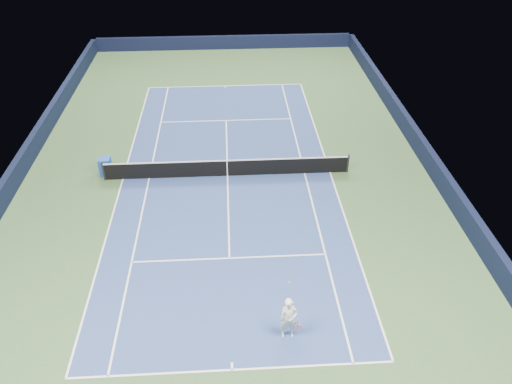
{
  "coord_description": "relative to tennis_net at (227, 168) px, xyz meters",
  "views": [
    {
      "loc": [
        0.19,
        -22.12,
        14.49
      ],
      "look_at": [
        1.33,
        -3.0,
        1.0
      ],
      "focal_mm": 35.0,
      "sensor_mm": 36.0,
      "label": 1
    }
  ],
  "objects": [
    {
      "name": "ground",
      "position": [
        0.0,
        0.0,
        -0.5
      ],
      "size": [
        40.0,
        40.0,
        0.0
      ],
      "primitive_type": "plane",
      "color": "#35522D",
      "rests_on": "ground"
    },
    {
      "name": "wall_far",
      "position": [
        0.0,
        19.82,
        0.05
      ],
      "size": [
        22.0,
        0.35,
        1.1
      ],
      "primitive_type": "cube",
      "color": "black",
      "rests_on": "ground"
    },
    {
      "name": "wall_right",
      "position": [
        10.82,
        0.0,
        0.05
      ],
      "size": [
        0.35,
        40.0,
        1.1
      ],
      "primitive_type": "cube",
      "color": "black",
      "rests_on": "ground"
    },
    {
      "name": "wall_left",
      "position": [
        -10.82,
        0.0,
        0.05
      ],
      "size": [
        0.35,
        40.0,
        1.1
      ],
      "primitive_type": "cube",
      "color": "black",
      "rests_on": "ground"
    },
    {
      "name": "court_surface",
      "position": [
        0.0,
        0.0,
        -0.5
      ],
      "size": [
        10.97,
        23.77,
        0.01
      ],
      "primitive_type": "cube",
      "color": "navy",
      "rests_on": "ground"
    },
    {
      "name": "baseline_far",
      "position": [
        0.0,
        11.88,
        -0.5
      ],
      "size": [
        10.97,
        0.08,
        0.0
      ],
      "primitive_type": "cube",
      "color": "white",
      "rests_on": "ground"
    },
    {
      "name": "baseline_near",
      "position": [
        0.0,
        -11.88,
        -0.5
      ],
      "size": [
        10.97,
        0.08,
        0.0
      ],
      "primitive_type": "cube",
      "color": "white",
      "rests_on": "ground"
    },
    {
      "name": "sideline_doubles_right",
      "position": [
        5.49,
        0.0,
        -0.5
      ],
      "size": [
        0.08,
        23.77,
        0.0
      ],
      "primitive_type": "cube",
      "color": "white",
      "rests_on": "ground"
    },
    {
      "name": "sideline_doubles_left",
      "position": [
        -5.49,
        0.0,
        -0.5
      ],
      "size": [
        0.08,
        23.77,
        0.0
      ],
      "primitive_type": "cube",
      "color": "white",
      "rests_on": "ground"
    },
    {
      "name": "sideline_singles_right",
      "position": [
        4.12,
        0.0,
        -0.5
      ],
      "size": [
        0.08,
        23.77,
        0.0
      ],
      "primitive_type": "cube",
      "color": "white",
      "rests_on": "ground"
    },
    {
      "name": "sideline_singles_left",
      "position": [
        -4.12,
        0.0,
        -0.5
      ],
      "size": [
        0.08,
        23.77,
        0.0
      ],
      "primitive_type": "cube",
      "color": "white",
      "rests_on": "ground"
    },
    {
      "name": "service_line_far",
      "position": [
        0.0,
        6.4,
        -0.5
      ],
      "size": [
        8.23,
        0.08,
        0.0
      ],
      "primitive_type": "cube",
      "color": "white",
      "rests_on": "ground"
    },
    {
      "name": "service_line_near",
      "position": [
        0.0,
        -6.4,
        -0.5
      ],
      "size": [
        8.23,
        0.08,
        0.0
      ],
      "primitive_type": "cube",
      "color": "white",
      "rests_on": "ground"
    },
    {
      "name": "center_service_line",
      "position": [
        0.0,
        0.0,
        -0.5
      ],
      "size": [
        0.08,
        12.8,
        0.0
      ],
      "primitive_type": "cube",
      "color": "white",
      "rests_on": "ground"
    },
    {
      "name": "center_mark_far",
      "position": [
        0.0,
        11.73,
        -0.5
      ],
      "size": [
        0.08,
        0.3,
        0.0
      ],
      "primitive_type": "cube",
      "color": "white",
      "rests_on": "ground"
    },
    {
      "name": "center_mark_near",
      "position": [
        0.0,
        -11.73,
        -0.5
      ],
      "size": [
        0.08,
        0.3,
        0.0
      ],
      "primitive_type": "cube",
      "color": "white",
      "rests_on": "ground"
    },
    {
      "name": "tennis_net",
      "position": [
        0.0,
        0.0,
        0.0
      ],
      "size": [
        12.9,
        0.1,
        1.07
      ],
      "color": "black",
      "rests_on": "ground"
    },
    {
      "name": "sponsor_cube",
      "position": [
        -6.4,
        0.52,
        -0.02
      ],
      "size": [
        0.61,
        0.55,
        0.98
      ],
      "color": "#1D48AF",
      "rests_on": "ground"
    },
    {
      "name": "tennis_player",
      "position": [
        2.03,
        -10.55,
        0.37
      ],
      "size": [
        0.81,
        1.26,
        1.75
      ],
      "color": "white",
      "rests_on": "ground"
    }
  ]
}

